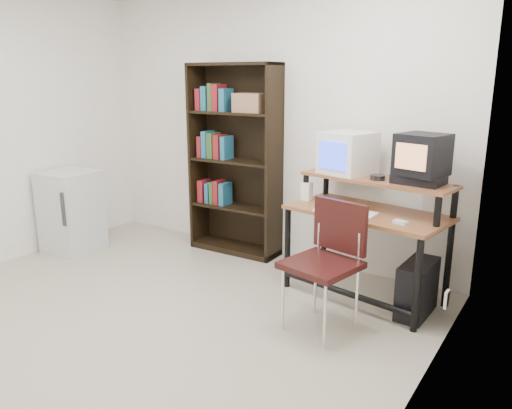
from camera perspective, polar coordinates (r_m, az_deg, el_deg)
The scene contains 17 objects.
floor at distance 3.86m, azimuth -15.27°, elevation -13.63°, with size 4.00×4.00×0.01m, color beige.
back_wall at distance 4.97m, azimuth 1.34°, elevation 8.95°, with size 4.00×0.01×2.60m, color white.
right_wall at distance 2.33m, azimuth 17.05°, elevation 1.91°, with size 0.01×4.00×2.60m, color white.
computer_desk at distance 4.11m, azimuth 12.66°, elevation -1.21°, with size 1.33×0.81×0.98m.
crt_monitor at distance 4.27m, azimuth 10.43°, elevation 5.76°, with size 0.47×0.47×0.36m.
vcr at distance 4.00m, azimuth 18.09°, elevation 2.67°, with size 0.36×0.26×0.08m, color black.
crt_tv at distance 3.97m, azimuth 18.46°, elevation 5.44°, with size 0.40×0.39×0.31m.
cd_spindle at distance 4.06m, azimuth 13.73°, elevation 2.94°, with size 0.12×0.12×0.05m, color #26262B.
keyboard at distance 3.97m, azimuth 10.18°, elevation -0.95°, with size 0.47×0.21×0.04m, color white.
mousepad at distance 3.81m, azimuth 16.15°, elevation -2.20°, with size 0.22×0.18×0.01m, color black.
mouse at distance 3.78m, azimuth 16.19°, elevation -2.02°, with size 0.10×0.06×0.03m, color white.
desk_speaker at distance 4.33m, azimuth 5.82°, elevation 1.41°, with size 0.08×0.07×0.17m, color white.
pc_tower at distance 4.04m, azimuth 17.94°, elevation -9.13°, with size 0.20×0.45×0.42m, color black.
school_chair at distance 3.58m, azimuth 8.25°, elevation -5.38°, with size 0.55×0.55×0.92m.
bookshelf at distance 5.05m, azimuth -2.33°, elevation 5.29°, with size 0.96×0.34×1.90m.
mini_fridge at distance 5.51m, azimuth -20.36°, elevation -0.73°, with size 0.52×0.52×0.84m.
wall_outlet at distance 3.71m, azimuth 20.95°, elevation -10.07°, with size 0.02×0.08×0.12m, color beige.
Camera 1 is at (2.63, -2.19, 1.78)m, focal length 35.00 mm.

